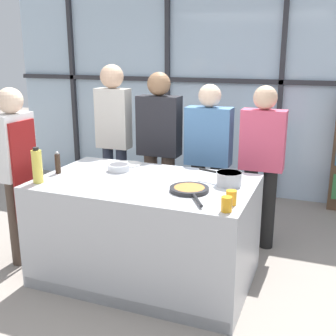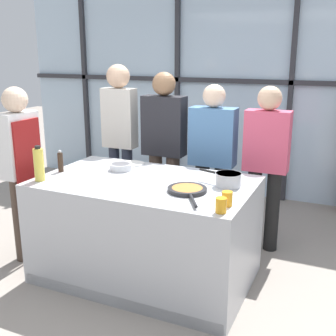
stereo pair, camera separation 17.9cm
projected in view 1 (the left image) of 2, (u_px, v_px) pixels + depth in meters
ground_plane at (146, 276)px, 3.72m from camera, size 18.00×18.00×0.00m
back_window_wall at (222, 91)px, 5.63m from camera, size 6.40×0.10×2.80m
demo_island at (146, 230)px, 3.60m from camera, size 1.78×1.08×0.88m
chef at (17, 165)px, 3.77m from camera, size 0.23×0.38×1.62m
spectator_far_left at (114, 132)px, 4.58m from camera, size 0.37×0.25×1.78m
spectator_center_left at (159, 144)px, 4.42m from camera, size 0.45×0.24×1.72m
spectator_center_right at (208, 155)px, 4.25m from camera, size 0.46×0.23×1.61m
spectator_far_right at (262, 158)px, 4.07m from camera, size 0.42×0.23×1.61m
frying_pan at (190, 189)px, 3.21m from camera, size 0.36×0.49×0.03m
saucepan at (229, 178)px, 3.35m from camera, size 0.37×0.21×0.11m
white_plate at (130, 164)px, 3.97m from camera, size 0.22×0.22×0.01m
mixing_bowl at (119, 167)px, 3.77m from camera, size 0.20×0.20×0.06m
oil_bottle at (37, 166)px, 3.40m from camera, size 0.08×0.08×0.29m
pepper_grinder at (58, 163)px, 3.67m from camera, size 0.05×0.05×0.20m
juice_glass_near at (227, 204)px, 2.80m from camera, size 0.07×0.07×0.10m
juice_glass_far at (231, 198)px, 2.93m from camera, size 0.07×0.07×0.10m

